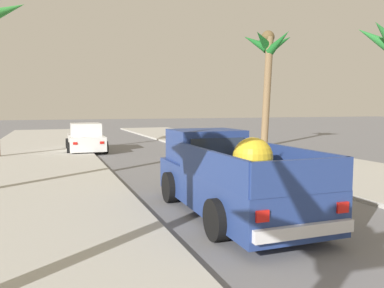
# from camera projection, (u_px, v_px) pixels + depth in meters

# --- Properties ---
(sidewalk_left) EXTENTS (5.37, 60.00, 0.12)m
(sidewalk_left) POSITION_uv_depth(u_px,v_px,m) (26.00, 187.00, 11.04)
(sidewalk_left) COLOR #B2AFA8
(sidewalk_left) RESTS_ON ground
(sidewalk_right) EXTENTS (5.37, 60.00, 0.12)m
(sidewalk_right) POSITION_uv_depth(u_px,v_px,m) (322.00, 167.00, 14.77)
(sidewalk_right) COLOR #B2AFA8
(sidewalk_right) RESTS_ON ground
(curb_left) EXTENTS (0.16, 60.00, 0.10)m
(curb_left) POSITION_uv_depth(u_px,v_px,m) (72.00, 184.00, 11.49)
(curb_left) COLOR silver
(curb_left) RESTS_ON ground
(curb_right) EXTENTS (0.16, 60.00, 0.10)m
(curb_right) POSITION_uv_depth(u_px,v_px,m) (295.00, 169.00, 14.32)
(curb_right) COLOR silver
(curb_right) RESTS_ON ground
(pickup_truck) EXTENTS (2.27, 5.24, 1.80)m
(pickup_truck) POSITION_uv_depth(u_px,v_px,m) (229.00, 177.00, 8.49)
(pickup_truck) COLOR navy
(pickup_truck) RESTS_ON ground
(car_right_near) EXTENTS (2.08, 4.28, 1.54)m
(car_right_near) POSITION_uv_depth(u_px,v_px,m) (86.00, 138.00, 20.37)
(car_right_near) COLOR silver
(car_right_near) RESTS_ON ground
(palm_tree_right_mid) EXTENTS (3.16, 3.32, 6.96)m
(palm_tree_right_mid) POSITION_uv_depth(u_px,v_px,m) (268.00, 57.00, 22.55)
(palm_tree_right_mid) COLOR brown
(palm_tree_right_mid) RESTS_ON ground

